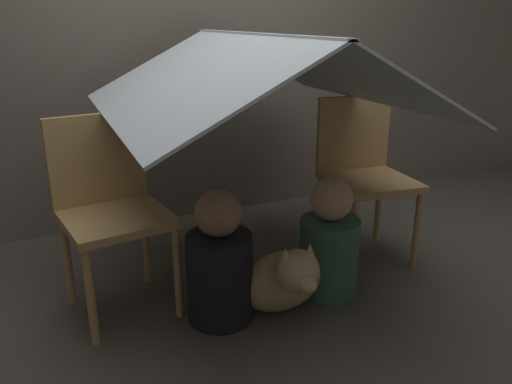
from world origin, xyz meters
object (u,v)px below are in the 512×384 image
Objects in this scene: chair_left at (110,204)px; person_front at (220,265)px; person_second at (329,244)px; dog at (286,279)px; chair_right at (363,170)px.

person_front is at bearing -48.12° from chair_left.
chair_left is 1.52× the size of person_second.
chair_left is at bearing 148.76° from dog.
person_front reaches higher than dog.
chair_right reaches higher than person_front.
chair_right is at bearing 38.14° from person_second.
chair_right is 1.52× the size of person_second.
chair_right reaches higher than person_second.
chair_right is 0.55m from person_second.
person_front is 0.57m from person_second.
chair_left reaches higher than person_second.
chair_right is 1.03m from person_front.
person_front reaches higher than person_second.
person_second is (0.57, 0.02, -0.01)m from person_front.
person_second is (-0.38, -0.30, -0.25)m from chair_right.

